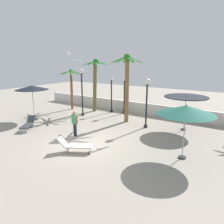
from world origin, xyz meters
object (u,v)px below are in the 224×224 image
seagull_0 (69,54)px  lamp_post_1 (82,85)px  patio_umbrella_2 (32,88)px  lamp_post_3 (124,89)px  lamp_post_2 (147,94)px  seagull_2 (168,44)px  guest_0 (75,121)px  patio_umbrella_1 (186,98)px  palm_tree_1 (127,80)px  lamp_post_0 (111,91)px  seagull_1 (74,61)px  patio_umbrella_0 (186,110)px  palm_tree_2 (71,82)px  lounge_chair_0 (75,146)px  lounge_chair_1 (28,124)px  palm_tree_0 (95,79)px

seagull_0 → lamp_post_1: bearing=128.5°
patio_umbrella_2 → lamp_post_3: (5.31, 6.25, -0.43)m
lamp_post_2 → seagull_2: 4.08m
lamp_post_1 → guest_0: bearing=-54.0°
patio_umbrella_1 → palm_tree_1: 4.75m
patio_umbrella_1 → seagull_0: size_ratio=3.05×
lamp_post_0 → palm_tree_1: bearing=-35.3°
lamp_post_1 → seagull_1: bearing=-52.9°
lamp_post_2 → seagull_2: size_ratio=2.87×
lamp_post_0 → patio_umbrella_0: bearing=-35.7°
lamp_post_0 → seagull_2: 7.10m
palm_tree_2 → lamp_post_1: size_ratio=0.97×
palm_tree_2 → seagull_1: (5.80, -5.57, 2.21)m
patio_umbrella_2 → seagull_1: size_ratio=3.15×
palm_tree_2 → lamp_post_0: bearing=15.0°
seagull_1 → lamp_post_0: bearing=103.6°
lamp_post_1 → lounge_chair_0: lamp_post_1 is taller
lamp_post_0 → seagull_2: size_ratio=2.66×
patio_umbrella_2 → lamp_post_0: size_ratio=0.88×
lounge_chair_1 → lamp_post_2: bearing=36.1°
patio_umbrella_1 → palm_tree_0: (-9.04, 1.04, 0.82)m
patio_umbrella_0 → lamp_post_0: size_ratio=0.84×
seagull_0 → seagull_1: bearing=130.3°
palm_tree_0 → seagull_0: (5.77, -9.24, 2.08)m
lamp_post_0 → seagull_0: bearing=-66.7°
seagull_2 → seagull_0: bearing=-99.7°
patio_umbrella_0 → lamp_post_0: (-8.70, 6.26, -0.53)m
patio_umbrella_0 → seagull_1: 7.49m
lamp_post_1 → lounge_chair_0: (5.01, -6.33, -2.44)m
lamp_post_2 → lounge_chair_0: size_ratio=1.94×
patio_umbrella_1 → lamp_post_2: 2.78m
palm_tree_1 → palm_tree_0: bearing=161.1°
palm_tree_2 → lamp_post_2: (9.07, -1.45, -0.23)m
patio_umbrella_2 → lamp_post_3: 8.21m
seagull_0 → palm_tree_0: bearing=122.0°
lounge_chair_1 → guest_0: 4.13m
seagull_1 → seagull_2: (4.08, 5.75, 1.21)m
guest_0 → seagull_0: (2.51, -2.78, 4.26)m
palm_tree_1 → seagull_0: size_ratio=5.51×
palm_tree_0 → lounge_chair_1: 7.87m
patio_umbrella_0 → lamp_post_0: lamp_post_0 is taller
patio_umbrella_0 → seagull_2: 7.09m
palm_tree_1 → lamp_post_1: (-4.39, -0.50, -0.63)m
lamp_post_0 → lamp_post_2: (4.88, -2.57, 0.48)m
lamp_post_1 → seagull_2: bearing=12.3°
lamp_post_3 → lounge_chair_0: 9.61m
patio_umbrella_2 → lamp_post_0: (4.04, 5.95, -0.68)m
patio_umbrella_0 → lamp_post_1: 10.90m
patio_umbrella_2 → lounge_chair_1: patio_umbrella_2 is taller
lounge_chair_1 → seagull_2: size_ratio=1.44×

